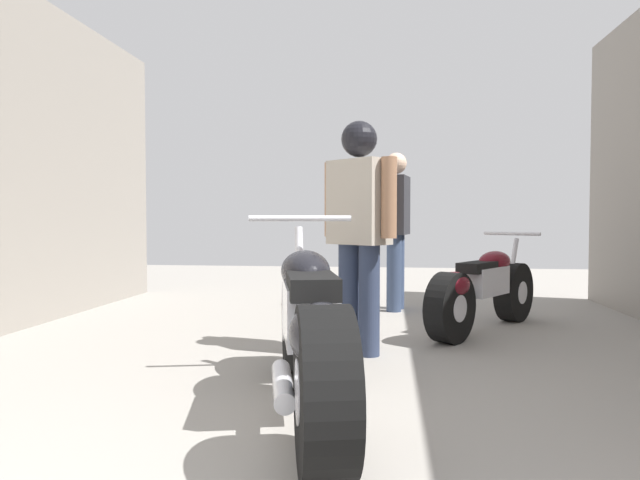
{
  "coord_description": "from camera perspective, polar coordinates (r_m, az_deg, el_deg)",
  "views": [
    {
      "loc": [
        0.41,
        -0.26,
        1.01
      ],
      "look_at": [
        -0.08,
        3.73,
        0.86
      ],
      "focal_mm": 32.04,
      "sensor_mm": 36.0,
      "label": 1
    }
  ],
  "objects": [
    {
      "name": "motorcycle_maroon_cruiser",
      "position": [
        2.96,
        -1.1,
        -9.03
      ],
      "size": [
        0.81,
        2.19,
        1.03
      ],
      "color": "black",
      "rests_on": "ground_plane"
    },
    {
      "name": "mechanic_with_helmet",
      "position": [
        4.25,
        3.91,
        2.52
      ],
      "size": [
        0.6,
        0.51,
        1.73
      ],
      "color": "#2D3851",
      "rests_on": "ground_plane"
    },
    {
      "name": "ground_plane",
      "position": [
        3.85,
        0.6,
        -13.05
      ],
      "size": [
        16.46,
        16.46,
        0.0
      ],
      "primitive_type": "plane",
      "color": "gray"
    },
    {
      "name": "mechanic_in_blue",
      "position": [
        6.33,
        7.59,
        1.85
      ],
      "size": [
        0.33,
        0.7,
        1.73
      ],
      "color": "#384766",
      "rests_on": "ground_plane"
    },
    {
      "name": "motorcycle_black_naked",
      "position": [
        5.31,
        15.96,
        -4.84
      ],
      "size": [
        1.19,
        1.66,
        0.88
      ],
      "color": "black",
      "rests_on": "ground_plane"
    }
  ]
}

